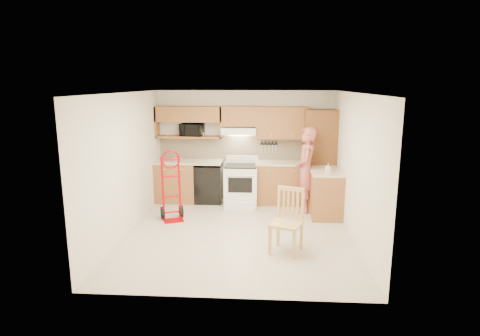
# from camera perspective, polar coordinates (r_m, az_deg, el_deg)

# --- Properties ---
(floor) EXTENTS (4.00, 4.50, 0.02)m
(floor) POSITION_cam_1_polar(r_m,az_deg,el_deg) (7.37, -0.25, -9.29)
(floor) COLOR #BEB2A0
(floor) RESTS_ON ground
(ceiling) EXTENTS (4.00, 4.50, 0.02)m
(ceiling) POSITION_cam_1_polar(r_m,az_deg,el_deg) (6.86, -0.27, 10.71)
(ceiling) COLOR white
(ceiling) RESTS_ON ground
(wall_back) EXTENTS (4.00, 0.02, 2.50)m
(wall_back) POSITION_cam_1_polar(r_m,az_deg,el_deg) (9.23, 0.69, 3.18)
(wall_back) COLOR white
(wall_back) RESTS_ON ground
(wall_front) EXTENTS (4.00, 0.02, 2.50)m
(wall_front) POSITION_cam_1_polar(r_m,az_deg,el_deg) (4.82, -2.08, -5.06)
(wall_front) COLOR white
(wall_front) RESTS_ON ground
(wall_left) EXTENTS (0.02, 4.50, 2.50)m
(wall_left) POSITION_cam_1_polar(r_m,az_deg,el_deg) (7.42, -15.95, 0.54)
(wall_left) COLOR white
(wall_left) RESTS_ON ground
(wall_right) EXTENTS (0.02, 4.50, 2.50)m
(wall_right) POSITION_cam_1_polar(r_m,az_deg,el_deg) (7.16, 16.01, 0.13)
(wall_right) COLOR white
(wall_right) RESTS_ON ground
(backsplash) EXTENTS (3.92, 0.03, 0.55)m
(backsplash) POSITION_cam_1_polar(r_m,az_deg,el_deg) (9.21, 0.68, 2.85)
(backsplash) COLOR beige
(backsplash) RESTS_ON wall_back
(lower_cab_left) EXTENTS (0.90, 0.60, 0.90)m
(lower_cab_left) POSITION_cam_1_polar(r_m,az_deg,el_deg) (9.29, -9.01, -1.94)
(lower_cab_left) COLOR brown
(lower_cab_left) RESTS_ON ground
(dishwasher) EXTENTS (0.60, 0.60, 0.85)m
(dishwasher) POSITION_cam_1_polar(r_m,az_deg,el_deg) (9.17, -4.42, -2.18)
(dishwasher) COLOR black
(dishwasher) RESTS_ON ground
(lower_cab_right) EXTENTS (1.14, 0.60, 0.90)m
(lower_cab_right) POSITION_cam_1_polar(r_m,az_deg,el_deg) (9.08, 5.82, -2.19)
(lower_cab_right) COLOR brown
(lower_cab_right) RESTS_ON ground
(countertop_left) EXTENTS (1.50, 0.63, 0.04)m
(countertop_left) POSITION_cam_1_polar(r_m,az_deg,el_deg) (9.13, -7.27, 0.88)
(countertop_left) COLOR #C0AE8C
(countertop_left) RESTS_ON lower_cab_left
(countertop_right) EXTENTS (1.14, 0.63, 0.04)m
(countertop_right) POSITION_cam_1_polar(r_m,az_deg,el_deg) (8.98, 5.88, 0.72)
(countertop_right) COLOR #C0AE8C
(countertop_right) RESTS_ON lower_cab_right
(cab_return_right) EXTENTS (0.60, 1.00, 0.90)m
(cab_return_right) POSITION_cam_1_polar(r_m,az_deg,el_deg) (8.39, 11.98, -3.58)
(cab_return_right) COLOR brown
(cab_return_right) RESTS_ON ground
(countertop_return) EXTENTS (0.63, 1.00, 0.04)m
(countertop_return) POSITION_cam_1_polar(r_m,az_deg,el_deg) (8.28, 12.12, -0.44)
(countertop_return) COLOR #C0AE8C
(countertop_return) RESTS_ON cab_return_right
(pantry_tall) EXTENTS (0.70, 0.60, 2.10)m
(pantry_tall) POSITION_cam_1_polar(r_m,az_deg,el_deg) (9.02, 11.11, 1.46)
(pantry_tall) COLOR brown
(pantry_tall) RESTS_ON ground
(upper_cab_left) EXTENTS (1.50, 0.33, 0.34)m
(upper_cab_left) POSITION_cam_1_polar(r_m,az_deg,el_deg) (9.12, -7.29, 7.60)
(upper_cab_left) COLOR brown
(upper_cab_left) RESTS_ON wall_back
(upper_shelf_mw) EXTENTS (1.50, 0.33, 0.04)m
(upper_shelf_mw) POSITION_cam_1_polar(r_m,az_deg,el_deg) (9.17, -7.21, 4.42)
(upper_shelf_mw) COLOR brown
(upper_shelf_mw) RESTS_ON wall_back
(upper_cab_center) EXTENTS (0.76, 0.33, 0.44)m
(upper_cab_center) POSITION_cam_1_polar(r_m,az_deg,el_deg) (8.98, -0.12, 7.37)
(upper_cab_center) COLOR brown
(upper_cab_center) RESTS_ON wall_back
(upper_cab_right) EXTENTS (1.14, 0.33, 0.70)m
(upper_cab_right) POSITION_cam_1_polar(r_m,az_deg,el_deg) (8.98, 5.97, 6.41)
(upper_cab_right) COLOR brown
(upper_cab_right) RESTS_ON wall_back
(range_hood) EXTENTS (0.76, 0.46, 0.14)m
(range_hood) POSITION_cam_1_polar(r_m,az_deg,el_deg) (8.95, -0.15, 5.36)
(range_hood) COLOR white
(range_hood) RESTS_ON wall_back
(knife_strip) EXTENTS (0.40, 0.05, 0.29)m
(knife_strip) POSITION_cam_1_polar(r_m,az_deg,el_deg) (9.16, 4.12, 3.02)
(knife_strip) COLOR black
(knife_strip) RESTS_ON backsplash
(microwave) EXTENTS (0.54, 0.40, 0.28)m
(microwave) POSITION_cam_1_polar(r_m,az_deg,el_deg) (9.14, -6.83, 5.41)
(microwave) COLOR black
(microwave) RESTS_ON upper_shelf_mw
(range) EXTENTS (0.72, 0.94, 1.06)m
(range) POSITION_cam_1_polar(r_m,az_deg,el_deg) (8.84, 0.11, -1.99)
(range) COLOR white
(range) RESTS_ON ground
(person) EXTENTS (0.50, 0.69, 1.79)m
(person) POSITION_cam_1_polar(r_m,az_deg,el_deg) (8.43, 9.33, -0.30)
(person) COLOR #BA5852
(person) RESTS_ON ground
(hand_truck) EXTENTS (0.63, 0.60, 1.26)m
(hand_truck) POSITION_cam_1_polar(r_m,az_deg,el_deg) (7.98, -9.65, -2.95)
(hand_truck) COLOR #AA0006
(hand_truck) RESTS_ON ground
(dining_chair) EXTENTS (0.61, 0.64, 1.03)m
(dining_chair) POSITION_cam_1_polar(r_m,az_deg,el_deg) (6.46, 6.57, -7.53)
(dining_chair) COLOR tan
(dining_chair) RESTS_ON ground
(soap_bottle) EXTENTS (0.10, 0.10, 0.18)m
(soap_bottle) POSITION_cam_1_polar(r_m,az_deg,el_deg) (8.05, 12.37, -0.01)
(soap_bottle) COLOR white
(soap_bottle) RESTS_ON countertop_return
(bowl) EXTENTS (0.28, 0.28, 0.05)m
(bowl) POSITION_cam_1_polar(r_m,az_deg,el_deg) (9.18, -8.99, 1.18)
(bowl) COLOR white
(bowl) RESTS_ON countertop_left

